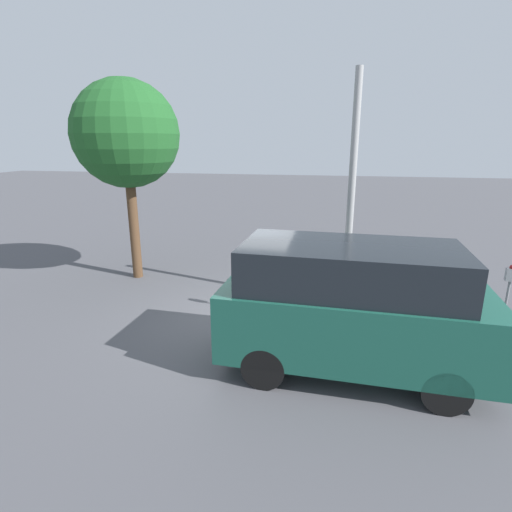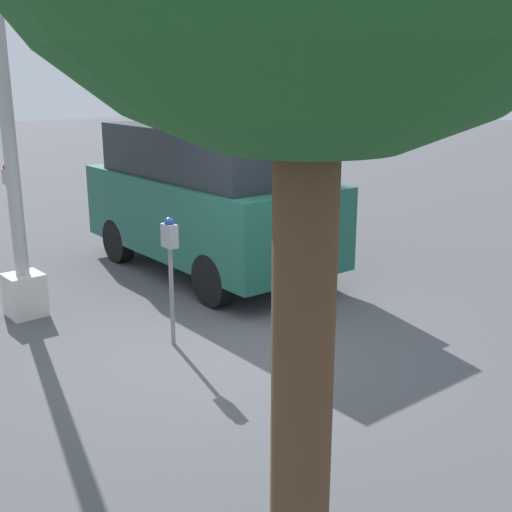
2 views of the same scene
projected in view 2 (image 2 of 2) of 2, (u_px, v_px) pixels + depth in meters
ground_plane at (228, 343)px, 7.36m from camera, size 80.00×80.00×0.00m
parking_meter_near at (170, 252)px, 7.05m from camera, size 0.21×0.12×1.48m
parking_meter_far at (8, 188)px, 10.88m from camera, size 0.21×0.12×1.54m
lamp_post at (13, 177)px, 7.76m from camera, size 0.44×0.44×5.39m
parked_van at (208, 195)px, 9.77m from camera, size 4.47×2.10×2.26m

